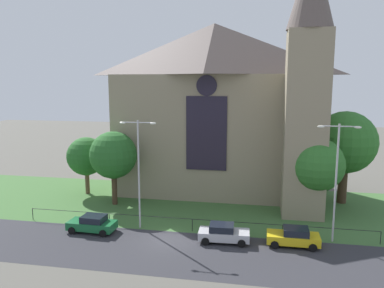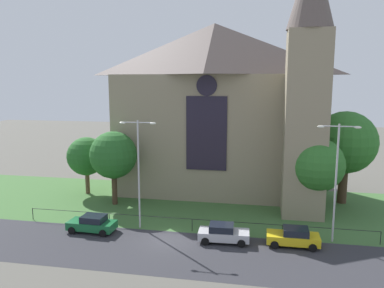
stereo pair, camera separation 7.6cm
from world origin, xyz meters
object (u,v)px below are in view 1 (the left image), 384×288
at_px(streetlamp_far, 337,170).
at_px(streetlamp_near, 139,162).
at_px(church_building, 220,106).
at_px(tree_left_near, 113,155).
at_px(tree_right_near, 317,165).
at_px(tree_left_far, 86,156).
at_px(parked_car_silver, 223,233).
at_px(parked_car_yellow, 294,237).
at_px(parked_car_green, 92,224).
at_px(tree_right_far, 345,143).

bearing_deg(streetlamp_far, streetlamp_near, 180.00).
xyz_separation_m(church_building, tree_left_near, (-10.48, -7.78, -4.84)).
xyz_separation_m(tree_right_near, tree_left_far, (-25.67, 3.38, -0.69)).
xyz_separation_m(tree_left_far, parked_car_silver, (17.43, -11.04, -3.76)).
bearing_deg(parked_car_yellow, tree_right_near, -108.99).
distance_m(parked_car_green, parked_car_yellow, 17.38).
height_order(tree_left_far, streetlamp_near, streetlamp_near).
height_order(tree_left_near, streetlamp_near, streetlamp_near).
height_order(tree_left_near, tree_right_near, tree_left_near).
xyz_separation_m(tree_right_far, parked_car_green, (-23.42, -12.88, -5.95)).
relative_size(church_building, streetlamp_near, 2.63).
distance_m(tree_right_near, streetlamp_far, 6.05).
xyz_separation_m(streetlamp_near, parked_car_yellow, (13.54, -1.43, -5.38)).
bearing_deg(tree_left_near, streetlamp_far, -15.63).
relative_size(church_building, tree_right_near, 3.30).
distance_m(church_building, parked_car_green, 20.56).
bearing_deg(tree_left_near, parked_car_green, -82.58).
bearing_deg(church_building, tree_right_near, -37.11).
height_order(church_building, tree_left_near, church_building).
bearing_deg(tree_right_near, tree_right_far, 56.14).
xyz_separation_m(tree_left_near, parked_car_silver, (12.70, -7.79, -4.68)).
relative_size(streetlamp_near, streetlamp_far, 1.00).
height_order(tree_right_near, parked_car_yellow, tree_right_near).
bearing_deg(parked_car_yellow, parked_car_silver, 2.96).
bearing_deg(streetlamp_near, tree_left_far, 135.84).
bearing_deg(church_building, streetlamp_near, -112.11).
bearing_deg(tree_left_far, streetlamp_far, -19.44).
xyz_separation_m(tree_left_far, parked_car_yellow, (23.13, -10.75, -3.76)).
distance_m(tree_right_near, parked_car_green, 21.80).
distance_m(tree_left_near, parked_car_yellow, 20.41).
xyz_separation_m(church_building, parked_car_yellow, (7.92, -15.27, -9.53)).
height_order(church_building, streetlamp_far, church_building).
relative_size(tree_right_far, parked_car_yellow, 2.41).
xyz_separation_m(tree_left_far, parked_car_green, (5.75, -11.04, -3.76)).
xyz_separation_m(church_building, tree_left_far, (-15.22, -4.52, -5.77)).
bearing_deg(streetlamp_near, tree_right_far, 29.68).
bearing_deg(streetlamp_near, parked_car_silver, -12.43).
height_order(church_building, tree_right_far, church_building).
height_order(parked_car_green, parked_car_silver, same).
bearing_deg(tree_right_near, parked_car_yellow, -109.00).
height_order(tree_right_near, streetlamp_near, streetlamp_near).
height_order(tree_left_near, parked_car_green, tree_left_near).
xyz_separation_m(church_building, streetlamp_far, (11.18, -13.84, -4.13)).
height_order(church_building, streetlamp_near, church_building).
bearing_deg(streetlamp_near, streetlamp_far, 0.00).
relative_size(tree_right_near, parked_car_green, 1.85).
xyz_separation_m(streetlamp_near, streetlamp_far, (16.80, 0.00, 0.01)).
bearing_deg(tree_left_near, parked_car_yellow, -22.16).
distance_m(tree_left_far, parked_car_green, 13.00).
distance_m(tree_left_far, parked_car_yellow, 25.78).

